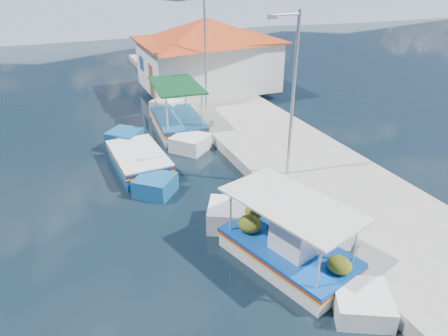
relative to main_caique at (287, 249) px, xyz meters
name	(u,v)px	position (x,y,z in m)	size (l,w,h in m)	color
ground	(192,240)	(-2.21, 2.02, -0.44)	(160.00, 160.00, 0.00)	black
quay	(268,138)	(3.69, 8.02, -0.19)	(5.00, 44.00, 0.50)	#AEAAA3
bollards	(234,143)	(1.59, 7.27, 0.21)	(0.20, 17.20, 0.30)	#A5A8AD
main_caique	(287,249)	(0.00, 0.00, 0.00)	(3.35, 6.60, 2.28)	silver
caique_green_canopy	(178,123)	(0.15, 11.33, -0.03)	(2.54, 7.34, 2.75)	silver
caique_blue_hull	(139,161)	(-2.67, 7.73, -0.12)	(2.18, 6.58, 1.17)	#165488
harbor_building	(207,52)	(3.98, 17.02, 2.34)	(10.49, 10.49, 4.40)	white
lamp_post_near	(291,89)	(2.29, 4.02, 3.41)	(1.21, 0.14, 6.00)	#A5A8AD
lamp_post_far	(204,47)	(2.29, 13.02, 3.41)	(1.21, 0.14, 6.00)	#A5A8AD
mountain_ridge	(113,9)	(4.33, 58.02, 1.60)	(171.40, 96.00, 5.50)	slate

